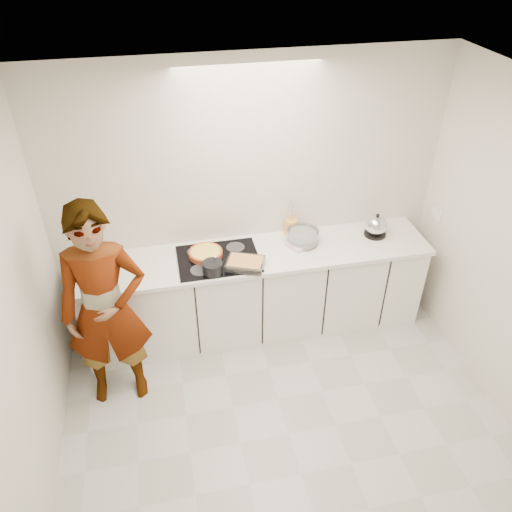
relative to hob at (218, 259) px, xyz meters
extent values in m
cube|color=beige|center=(0.35, -1.26, -0.92)|extent=(3.60, 3.20, 0.00)
cube|color=white|center=(0.35, -1.26, 1.68)|extent=(3.60, 3.20, 0.00)
cube|color=silver|center=(0.35, 0.34, 0.38)|extent=(3.60, 0.00, 2.60)
cube|color=silver|center=(-1.45, -1.26, 0.38)|extent=(0.00, 3.20, 2.60)
cube|color=white|center=(2.14, 0.07, 0.15)|extent=(0.02, 0.15, 0.09)
cube|color=white|center=(0.35, 0.02, -0.48)|extent=(3.20, 0.58, 0.87)
cube|color=white|center=(0.35, 0.02, -0.03)|extent=(3.24, 0.64, 0.04)
cube|color=black|center=(0.00, 0.00, 0.00)|extent=(0.72, 0.54, 0.01)
cylinder|color=#AD4625|center=(-0.10, 0.06, 0.03)|extent=(0.40, 0.40, 0.05)
cylinder|color=#FCD249|center=(-0.10, 0.06, 0.05)|extent=(0.35, 0.35, 0.01)
cylinder|color=black|center=(-0.08, -0.19, 0.06)|extent=(0.18, 0.18, 0.10)
cylinder|color=silver|center=(-0.06, -0.17, 0.10)|extent=(0.03, 0.07, 0.15)
cube|color=silver|center=(0.21, -0.17, 0.04)|extent=(0.39, 0.34, 0.06)
cube|color=tan|center=(0.21, -0.17, 0.06)|extent=(0.34, 0.30, 0.02)
cylinder|color=silver|center=(0.81, 0.10, 0.06)|extent=(0.33, 0.33, 0.14)
cylinder|color=white|center=(0.81, 0.10, 0.04)|extent=(0.27, 0.27, 0.06)
cube|color=white|center=(0.79, 0.06, 0.01)|extent=(0.29, 0.26, 0.04)
cylinder|color=black|center=(1.53, 0.09, 0.00)|extent=(0.28, 0.28, 0.02)
sphere|color=silver|center=(1.53, 0.09, 0.10)|extent=(0.27, 0.27, 0.20)
sphere|color=black|center=(1.53, 0.09, 0.21)|extent=(0.05, 0.05, 0.03)
cylinder|color=#F69A3E|center=(0.75, 0.28, 0.07)|extent=(0.16, 0.16, 0.15)
imported|color=white|center=(-0.96, -0.51, 0.01)|extent=(0.68, 0.45, 1.86)
camera|label=1|loc=(-0.42, -3.60, 2.61)|focal=35.00mm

